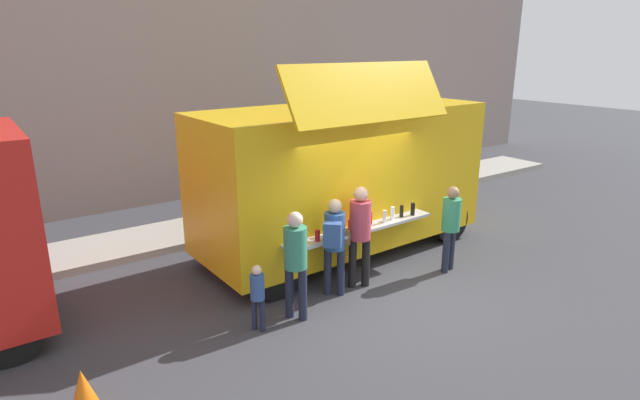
% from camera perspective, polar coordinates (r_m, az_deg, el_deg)
% --- Properties ---
extents(ground_plane, '(60.00, 60.00, 0.00)m').
position_cam_1_polar(ground_plane, '(8.91, 7.04, -10.04)').
color(ground_plane, '#38383D').
extents(curb_strip, '(28.00, 1.60, 0.15)m').
position_cam_1_polar(curb_strip, '(11.21, -22.90, -5.11)').
color(curb_strip, '#9E998E').
rests_on(curb_strip, ground).
extents(food_truck_main, '(5.75, 2.90, 3.74)m').
position_cam_1_polar(food_truck_main, '(10.03, 2.50, 2.79)').
color(food_truck_main, gold).
rests_on(food_truck_main, ground).
extents(traffic_cone_orange, '(0.36, 0.36, 0.55)m').
position_cam_1_polar(traffic_cone_orange, '(6.71, -24.73, -18.71)').
color(traffic_cone_orange, orange).
rests_on(traffic_cone_orange, ground).
extents(trash_bin, '(0.60, 0.60, 1.03)m').
position_cam_1_polar(trash_bin, '(14.24, 8.00, 2.47)').
color(trash_bin, '#2D643A').
rests_on(trash_bin, ground).
extents(customer_front_ordering, '(0.57, 0.41, 1.78)m').
position_cam_1_polar(customer_front_ordering, '(8.65, 4.35, -3.18)').
color(customer_front_ordering, black).
rests_on(customer_front_ordering, ground).
extents(customer_mid_with_backpack, '(0.51, 0.52, 1.66)m').
position_cam_1_polar(customer_mid_with_backpack, '(8.32, 1.58, -4.23)').
color(customer_mid_with_backpack, '#1E2238').
rests_on(customer_mid_with_backpack, ground).
extents(customer_rear_waiting, '(0.35, 0.35, 1.71)m').
position_cam_1_polar(customer_rear_waiting, '(7.63, -2.73, -6.24)').
color(customer_rear_waiting, '#1D2235').
rests_on(customer_rear_waiting, ground).
extents(customer_extra_browsing, '(0.33, 0.33, 1.61)m').
position_cam_1_polar(customer_extra_browsing, '(9.56, 14.30, -2.30)').
color(customer_extra_browsing, '#1E2434').
rests_on(customer_extra_browsing, ground).
extents(child_near_queue, '(0.21, 0.21, 1.03)m').
position_cam_1_polar(child_near_queue, '(7.53, -6.95, -10.09)').
color(child_near_queue, '#1D2238').
rests_on(child_near_queue, ground).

